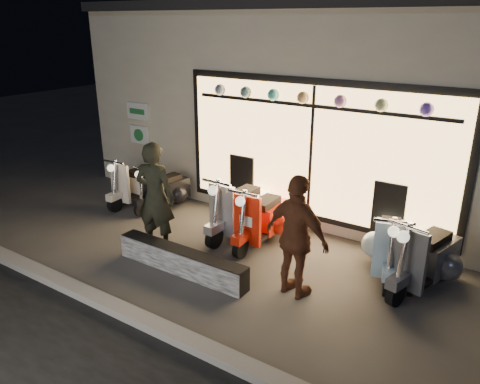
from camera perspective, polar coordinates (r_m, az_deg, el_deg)
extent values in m
plane|color=#383533|center=(8.05, -3.11, -8.11)|extent=(40.00, 40.00, 0.00)
cube|color=slate|center=(6.76, -13.57, -14.17)|extent=(40.00, 0.25, 0.12)
cube|color=beige|center=(11.62, 11.79, 10.82)|extent=(10.00, 6.00, 4.00)
cube|color=black|center=(11.48, 12.59, 21.20)|extent=(10.20, 6.20, 0.20)
cube|color=black|center=(8.69, 8.84, 4.87)|extent=(5.45, 0.06, 2.65)
cube|color=#FFBF6B|center=(8.65, 8.72, 4.81)|extent=(5.20, 0.04, 2.40)
cube|color=black|center=(8.43, 8.91, 10.32)|extent=(4.90, 0.06, 0.06)
cube|color=white|center=(11.13, -12.36, 9.59)|extent=(0.65, 0.04, 0.38)
cube|color=white|center=(11.24, -12.15, 6.84)|extent=(0.55, 0.04, 0.42)
cube|color=black|center=(7.61, -7.12, -8.33)|extent=(2.41, 0.28, 0.40)
cylinder|color=black|center=(8.32, -3.17, -5.60)|extent=(0.13, 0.39, 0.39)
cylinder|color=black|center=(9.16, 1.32, -3.05)|extent=(0.15, 0.40, 0.39)
cube|color=silver|center=(8.31, -2.19, -2.23)|extent=(0.53, 0.10, 0.94)
cube|color=silver|center=(8.98, 0.92, -1.87)|extent=(0.51, 0.82, 0.53)
cube|color=black|center=(8.78, 0.50, -0.16)|extent=(0.34, 0.65, 0.14)
sphere|color=#FFF2CC|center=(7.96, -3.34, 0.19)|extent=(0.18, 0.18, 0.17)
cylinder|color=black|center=(7.98, 0.05, -6.82)|extent=(0.12, 0.37, 0.37)
cylinder|color=black|center=(8.84, 3.82, -4.08)|extent=(0.14, 0.37, 0.37)
cube|color=red|center=(7.98, 0.93, -3.46)|extent=(0.50, 0.09, 0.89)
cube|color=red|center=(8.66, 3.51, -2.95)|extent=(0.48, 0.78, 0.50)
cube|color=black|center=(8.45, 3.19, -1.29)|extent=(0.32, 0.62, 0.13)
sphere|color=#FFF2CC|center=(7.63, 0.01, -1.15)|extent=(0.17, 0.17, 0.16)
cylinder|color=black|center=(9.84, -11.94, -2.03)|extent=(0.14, 0.34, 0.33)
cylinder|color=black|center=(10.39, -7.75, -0.54)|extent=(0.16, 0.34, 0.33)
cube|color=black|center=(9.82, -11.17, 0.32)|extent=(0.45, 0.12, 0.79)
cube|color=black|center=(10.26, -8.21, 0.37)|extent=(0.49, 0.72, 0.44)
cube|color=black|center=(10.12, -8.69, 1.66)|extent=(0.34, 0.57, 0.12)
sphere|color=#FFF2CC|center=(9.58, -12.31, 2.10)|extent=(0.16, 0.16, 0.14)
cylinder|color=black|center=(10.20, -15.02, -1.43)|extent=(0.12, 0.35, 0.35)
cylinder|color=black|center=(10.87, -11.22, 0.26)|extent=(0.14, 0.35, 0.35)
cube|color=beige|center=(10.20, -14.37, 1.03)|extent=(0.47, 0.09, 0.84)
cube|color=beige|center=(10.73, -11.66, 1.17)|extent=(0.46, 0.73, 0.47)
cube|color=black|center=(10.57, -12.14, 2.48)|extent=(0.31, 0.58, 0.12)
sphere|color=#FFF2CC|center=(9.93, -15.48, 2.83)|extent=(0.16, 0.16, 0.15)
cylinder|color=black|center=(7.29, 17.51, -10.67)|extent=(0.21, 0.39, 0.37)
cylinder|color=black|center=(8.26, 17.56, -6.88)|extent=(0.23, 0.39, 0.37)
cube|color=#90B4CD|center=(7.30, 17.87, -6.89)|extent=(0.50, 0.22, 0.89)
cube|color=#90B4CD|center=(8.06, 17.73, -5.77)|extent=(0.66, 0.86, 0.50)
cube|color=black|center=(7.84, 17.96, -4.10)|extent=(0.47, 0.67, 0.13)
sphere|color=#FFF2CC|center=(6.90, 18.24, -4.62)|extent=(0.20, 0.20, 0.16)
cylinder|color=black|center=(7.10, 18.48, -11.62)|extent=(0.21, 0.40, 0.39)
cylinder|color=black|center=(8.00, 22.64, -8.39)|extent=(0.23, 0.41, 0.39)
cube|color=#505257|center=(7.08, 19.86, -7.80)|extent=(0.53, 0.21, 0.93)
cube|color=#505257|center=(7.81, 22.50, -7.14)|extent=(0.66, 0.89, 0.52)
cube|color=black|center=(7.58, 22.43, -5.29)|extent=(0.47, 0.69, 0.14)
sphere|color=#FFF2CC|center=(6.68, 19.26, -5.17)|extent=(0.21, 0.21, 0.17)
imported|color=black|center=(8.12, -10.27, -0.61)|extent=(0.79, 0.61, 1.94)
imported|color=brown|center=(6.70, 6.95, -5.53)|extent=(1.15, 0.68, 1.84)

